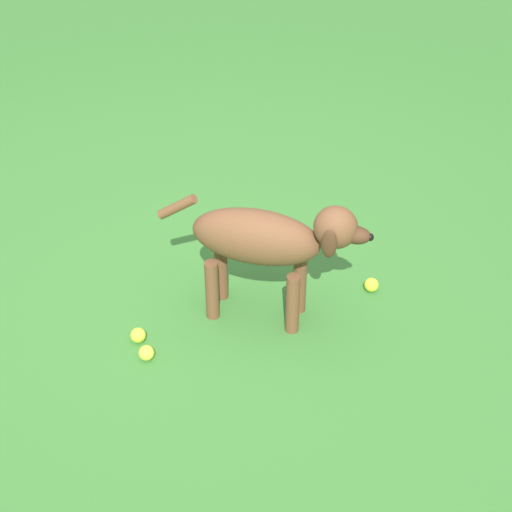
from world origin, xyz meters
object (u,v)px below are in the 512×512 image
object	(u,v)px
tennis_ball_2	(371,285)
tennis_ball_1	(146,353)
dog	(268,241)
tennis_ball_0	(138,335)

from	to	relation	value
tennis_ball_2	tennis_ball_1	bearing A→B (deg)	-65.08
dog	tennis_ball_2	size ratio (longest dim) A/B	13.43
tennis_ball_1	tennis_ball_0	bearing A→B (deg)	-155.89
tennis_ball_2	dog	bearing A→B (deg)	-70.09
tennis_ball_0	tennis_ball_1	bearing A→B (deg)	24.11
dog	tennis_ball_0	distance (m)	0.69
tennis_ball_0	tennis_ball_2	distance (m)	1.08
tennis_ball_0	tennis_ball_2	size ratio (longest dim) A/B	1.00
tennis_ball_1	dog	bearing A→B (deg)	119.30
dog	tennis_ball_2	xyz separation A→B (m)	(-0.17, 0.47, -0.37)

